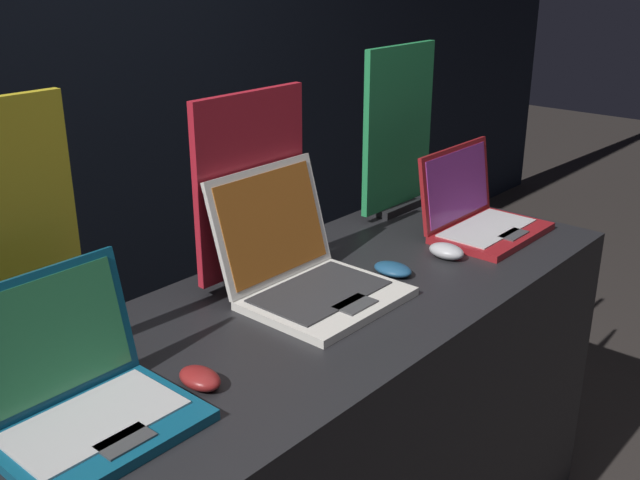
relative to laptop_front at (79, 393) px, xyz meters
name	(u,v)px	position (x,y,z in m)	size (l,w,h in m)	color
display_counter	(322,459)	(0.65, 0.01, -0.52)	(1.74, 0.66, 0.91)	black
laptop_front	(79,393)	(0.00, 0.00, 0.00)	(0.32, 0.29, 0.25)	#0F5170
mouse_front	(200,378)	(0.21, -0.07, -0.04)	(0.06, 0.10, 0.04)	maroon
laptop_middle	(305,268)	(0.64, 0.06, 0.01)	(0.34, 0.36, 0.29)	silver
mouse_middle	(393,269)	(0.87, -0.03, -0.05)	(0.07, 0.10, 0.03)	navy
promo_stand_middle	(251,191)	(0.64, 0.23, 0.16)	(0.34, 0.07, 0.46)	black
laptop_back	(478,214)	(1.28, -0.04, 0.00)	(0.35, 0.26, 0.24)	maroon
mouse_back	(446,251)	(1.05, -0.07, -0.04)	(0.07, 0.10, 0.04)	#B2B2B7
promo_stand_back	(398,135)	(1.28, 0.25, 0.19)	(0.32, 0.07, 0.51)	black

